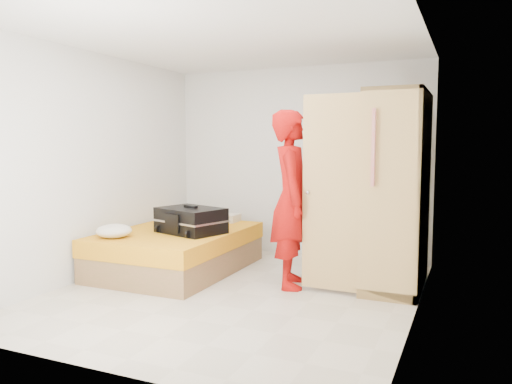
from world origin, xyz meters
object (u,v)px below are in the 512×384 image
at_px(round_cushion, 114,231).
at_px(suitcase, 191,220).
at_px(bed, 178,250).
at_px(wardrobe, 392,196).
at_px(person, 292,199).

bearing_deg(round_cushion, suitcase, 43.98).
bearing_deg(bed, wardrobe, 6.96).
xyz_separation_m(person, suitcase, (-1.26, -0.02, -0.31)).
distance_m(person, suitcase, 1.30).
distance_m(bed, wardrobe, 2.63).
bearing_deg(person, wardrobe, -87.78).
bearing_deg(person, round_cushion, 89.69).
bearing_deg(wardrobe, round_cushion, -160.87).
xyz_separation_m(suitcase, round_cushion, (-0.63, -0.61, -0.07)).
height_order(wardrobe, round_cushion, wardrobe).
relative_size(wardrobe, person, 1.10).
xyz_separation_m(person, round_cushion, (-1.90, -0.62, -0.38)).
xyz_separation_m(bed, wardrobe, (2.50, 0.31, 0.75)).
relative_size(person, suitcase, 2.13).
distance_m(bed, suitcase, 0.47).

